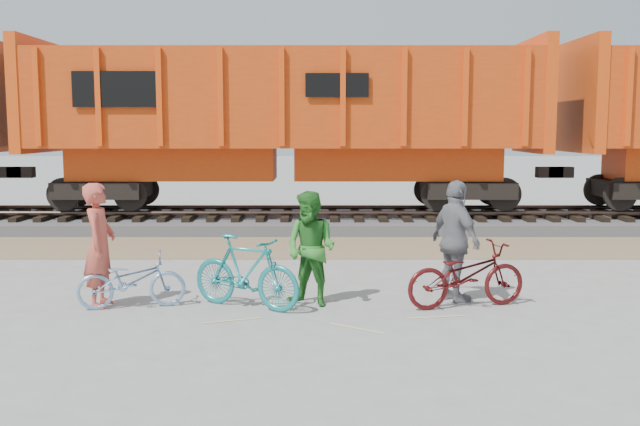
% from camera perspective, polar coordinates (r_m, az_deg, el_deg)
% --- Properties ---
extents(ground, '(120.00, 120.00, 0.00)m').
position_cam_1_polar(ground, '(11.15, -1.46, -7.53)').
color(ground, '#9E9E99').
rests_on(ground, ground).
extents(gravel_strip, '(120.00, 3.00, 0.02)m').
position_cam_1_polar(gravel_strip, '(16.54, -0.98, -2.77)').
color(gravel_strip, '#8B7856').
rests_on(gravel_strip, ground).
extents(ballast_bed, '(120.00, 4.00, 0.30)m').
position_cam_1_polar(ballast_bed, '(19.98, -0.81, -0.70)').
color(ballast_bed, slate).
rests_on(ballast_bed, ground).
extents(track, '(120.00, 2.60, 0.24)m').
position_cam_1_polar(track, '(19.94, -0.82, 0.22)').
color(track, black).
rests_on(track, ballast_bed).
extents(hopper_car_center, '(14.00, 3.13, 4.65)m').
position_cam_1_polar(hopper_car_center, '(19.83, -2.83, 7.51)').
color(hopper_car_center, black).
rests_on(hopper_car_center, track).
extents(bicycle_blue, '(1.73, 0.93, 0.86)m').
position_cam_1_polar(bicycle_blue, '(11.39, -14.85, -5.24)').
color(bicycle_blue, '#789FC6').
rests_on(bicycle_blue, ground).
extents(bicycle_teal, '(1.92, 1.35, 1.13)m').
position_cam_1_polar(bicycle_teal, '(11.03, -5.95, -4.71)').
color(bicycle_teal, teal).
rests_on(bicycle_teal, ground).
extents(bicycle_maroon, '(2.05, 1.16, 1.02)m').
position_cam_1_polar(bicycle_maroon, '(11.26, 11.62, -4.88)').
color(bicycle_maroon, '#4C0F0F').
rests_on(bicycle_maroon, ground).
extents(person_solo, '(0.48, 0.71, 1.93)m').
position_cam_1_polar(person_solo, '(11.53, -17.21, -2.47)').
color(person_solo, '#C74C3C').
rests_on(person_solo, ground).
extents(person_man, '(1.10, 1.04, 1.79)m').
position_cam_1_polar(person_man, '(11.10, -0.72, -2.87)').
color(person_man, '#2E7E29').
rests_on(person_man, ground).
extents(person_woman, '(0.92, 1.23, 1.95)m').
position_cam_1_polar(person_woman, '(11.55, 10.79, -2.22)').
color(person_woman, slate).
rests_on(person_woman, ground).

